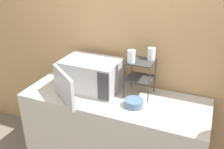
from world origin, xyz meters
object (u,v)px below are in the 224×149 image
object	(u,v)px
dish_rack	(140,71)
glass_front_left	(131,56)
microwave	(90,75)
glass_back_right	(151,54)
bowl	(134,103)

from	to	relation	value
dish_rack	glass_front_left	bearing A→B (deg)	-136.63
microwave	glass_front_left	distance (m)	0.50
dish_rack	glass_back_right	bearing A→B (deg)	42.23
glass_back_right	dish_rack	bearing A→B (deg)	-137.77
microwave	bowl	bearing A→B (deg)	-14.97
glass_front_left	glass_back_right	world-z (taller)	same
microwave	glass_back_right	bearing A→B (deg)	15.92
glass_front_left	glass_back_right	distance (m)	0.20
microwave	glass_front_left	world-z (taller)	glass_front_left
dish_rack	bowl	size ratio (longest dim) A/B	2.12
glass_front_left	bowl	distance (m)	0.43
microwave	dish_rack	xyz separation A→B (m)	(0.50, 0.09, 0.10)
dish_rack	glass_back_right	xyz separation A→B (m)	(0.08, 0.07, 0.16)
glass_back_right	bowl	world-z (taller)	glass_back_right
glass_back_right	microwave	bearing A→B (deg)	-164.08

